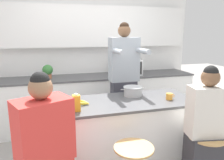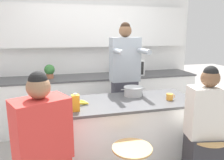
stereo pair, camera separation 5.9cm
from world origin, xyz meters
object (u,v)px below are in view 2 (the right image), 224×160
object	(u,v)px
person_cooking	(125,86)
banana_bunch	(82,103)
person_seated_near	(205,138)
coffee_cup_near	(170,97)
microwave	(128,67)
fruit_bowl	(46,101)
juice_carton	(76,103)
potted_plant	(50,71)
person_wrapped_blanket	(44,157)
cooking_pot	(133,91)
kitchen_island	(114,135)

from	to	relation	value
person_cooking	banana_bunch	distance (m)	0.98
person_seated_near	coffee_cup_near	world-z (taller)	person_seated_near
person_cooking	microwave	size ratio (longest dim) A/B	3.74
fruit_bowl	juice_carton	bearing A→B (deg)	-47.92
coffee_cup_near	fruit_bowl	bearing A→B (deg)	170.38
coffee_cup_near	banana_bunch	bearing A→B (deg)	175.38
person_cooking	potted_plant	xyz separation A→B (m)	(-1.10, 0.82, 0.14)
person_wrapped_blanket	cooking_pot	distance (m)	1.41
kitchen_island	person_seated_near	bearing A→B (deg)	-38.63
juice_carton	microwave	distance (m)	1.97
juice_carton	person_seated_near	bearing A→B (deg)	-19.06
person_cooking	microwave	world-z (taller)	person_cooking
person_cooking	cooking_pot	xyz separation A→B (m)	(-0.03, -0.45, 0.03)
person_wrapped_blanket	potted_plant	size ratio (longest dim) A/B	5.85
kitchen_island	microwave	bearing A→B (deg)	64.50
cooking_pot	fruit_bowl	world-z (taller)	cooking_pot
cooking_pot	juice_carton	xyz separation A→B (m)	(-0.79, -0.38, 0.03)
person_cooking	potted_plant	size ratio (longest dim) A/B	7.70
juice_carton	microwave	bearing A→B (deg)	54.64
person_cooking	juice_carton	world-z (taller)	person_cooking
fruit_bowl	cooking_pot	bearing A→B (deg)	1.70
banana_bunch	person_wrapped_blanket	bearing A→B (deg)	-123.41
kitchen_island	coffee_cup_near	distance (m)	0.85
juice_carton	microwave	size ratio (longest dim) A/B	0.38
person_wrapped_blanket	banana_bunch	xyz separation A→B (m)	(0.41, 0.62, 0.25)
microwave	fruit_bowl	bearing A→B (deg)	-138.95
coffee_cup_near	potted_plant	bearing A→B (deg)	132.89
person_cooking	coffee_cup_near	world-z (taller)	person_cooking
person_wrapped_blanket	cooking_pot	bearing A→B (deg)	12.50
kitchen_island	person_cooking	distance (m)	0.85
kitchen_island	potted_plant	xyz separation A→B (m)	(-0.76, 1.45, 0.61)
coffee_cup_near	person_wrapped_blanket	bearing A→B (deg)	-160.13
kitchen_island	juice_carton	world-z (taller)	juice_carton
person_seated_near	person_cooking	bearing A→B (deg)	120.61
person_cooking	person_seated_near	world-z (taller)	person_cooking
cooking_pot	coffee_cup_near	bearing A→B (deg)	-36.96
coffee_cup_near	microwave	world-z (taller)	microwave
person_cooking	cooking_pot	world-z (taller)	person_cooking
person_cooking	coffee_cup_near	distance (m)	0.81
person_wrapped_blanket	juice_carton	bearing A→B (deg)	29.71
person_cooking	person_seated_near	bearing A→B (deg)	-69.68
person_wrapped_blanket	person_seated_near	size ratio (longest dim) A/B	1.01
person_wrapped_blanket	banana_bunch	size ratio (longest dim) A/B	8.18
fruit_bowl	microwave	xyz separation A→B (m)	(1.45, 1.26, 0.15)
kitchen_island	juice_carton	size ratio (longest dim) A/B	10.76
person_wrapped_blanket	microwave	distance (m)	2.56
banana_bunch	potted_plant	distance (m)	1.52
coffee_cup_near	potted_plant	distance (m)	2.13
kitchen_island	person_wrapped_blanket	xyz separation A→B (m)	(-0.80, -0.65, 0.21)
banana_bunch	microwave	size ratio (longest dim) A/B	0.35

